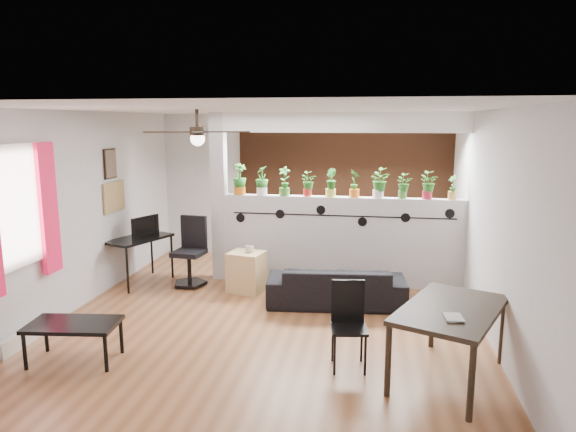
{
  "coord_description": "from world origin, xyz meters",
  "views": [
    {
      "loc": [
        1.25,
        -6.12,
        2.46
      ],
      "look_at": [
        0.13,
        0.6,
        1.2
      ],
      "focal_mm": 32.0,
      "sensor_mm": 36.0,
      "label": 1
    }
  ],
  "objects": [
    {
      "name": "room_shell",
      "position": [
        0.0,
        0.0,
        1.3
      ],
      "size": [
        6.3,
        7.1,
        2.9
      ],
      "color": "brown",
      "rests_on": "ground"
    },
    {
      "name": "partition_wall",
      "position": [
        0.8,
        1.5,
        0.68
      ],
      "size": [
        3.6,
        0.18,
        1.35
      ],
      "primitive_type": "cube",
      "color": "#BCBCC1",
      "rests_on": "ground"
    },
    {
      "name": "ceiling_header",
      "position": [
        0.8,
        1.5,
        2.45
      ],
      "size": [
        3.6,
        0.18,
        0.3
      ],
      "primitive_type": "cube",
      "color": "white",
      "rests_on": "room_shell"
    },
    {
      "name": "pier_column",
      "position": [
        -1.11,
        1.5,
        1.3
      ],
      "size": [
        0.22,
        0.2,
        2.6
      ],
      "primitive_type": "cube",
      "color": "#BCBCC1",
      "rests_on": "ground"
    },
    {
      "name": "brick_panel",
      "position": [
        0.8,
        2.97,
        1.3
      ],
      "size": [
        3.9,
        0.05,
        2.6
      ],
      "primitive_type": "cube",
      "color": "#AB5A31",
      "rests_on": "ground"
    },
    {
      "name": "vine_decal",
      "position": [
        0.8,
        1.4,
        1.08
      ],
      "size": [
        3.31,
        0.01,
        0.3
      ],
      "color": "black",
      "rests_on": "partition_wall"
    },
    {
      "name": "window_assembly",
      "position": [
        -2.56,
        -1.2,
        1.51
      ],
      "size": [
        0.09,
        1.3,
        1.55
      ],
      "color": "white",
      "rests_on": "room_shell"
    },
    {
      "name": "baseboard_heater",
      "position": [
        -2.54,
        -1.2,
        0.09
      ],
      "size": [
        0.08,
        1.0,
        0.18
      ],
      "primitive_type": "cube",
      "color": "silver",
      "rests_on": "ground"
    },
    {
      "name": "corkboard",
      "position": [
        -2.58,
        0.95,
        1.35
      ],
      "size": [
        0.03,
        0.6,
        0.45
      ],
      "primitive_type": "cube",
      "color": "#997B4A",
      "rests_on": "room_shell"
    },
    {
      "name": "framed_art",
      "position": [
        -2.58,
        0.9,
        1.85
      ],
      "size": [
        0.03,
        0.34,
        0.44
      ],
      "color": "#8C7259",
      "rests_on": "room_shell"
    },
    {
      "name": "ceiling_fan",
      "position": [
        -0.8,
        -0.3,
        2.31
      ],
      "size": [
        1.19,
        1.19,
        0.43
      ],
      "color": "black",
      "rests_on": "room_shell"
    },
    {
      "name": "potted_plant_0",
      "position": [
        -0.78,
        1.5,
        1.6
      ],
      "size": [
        0.32,
        0.31,
        0.48
      ],
      "color": "orange",
      "rests_on": "partition_wall"
    },
    {
      "name": "potted_plant_1",
      "position": [
        -0.43,
        1.5,
        1.58
      ],
      "size": [
        0.25,
        0.28,
        0.44
      ],
      "color": "white",
      "rests_on": "partition_wall"
    },
    {
      "name": "potted_plant_2",
      "position": [
        -0.08,
        1.5,
        1.58
      ],
      "size": [
        0.25,
        0.21,
        0.44
      ],
      "color": "#407E2D",
      "rests_on": "partition_wall"
    },
    {
      "name": "potted_plant_3",
      "position": [
        0.27,
        1.5,
        1.55
      ],
      "size": [
        0.22,
        0.21,
        0.37
      ],
      "color": "red",
      "rests_on": "partition_wall"
    },
    {
      "name": "potted_plant_4",
      "position": [
        0.62,
        1.5,
        1.57
      ],
      "size": [
        0.26,
        0.27,
        0.42
      ],
      "color": "#D5D34B",
      "rests_on": "partition_wall"
    },
    {
      "name": "potted_plant_5",
      "position": [
        0.98,
        1.5,
        1.57
      ],
      "size": [
        0.26,
        0.27,
        0.42
      ],
      "color": "orange",
      "rests_on": "partition_wall"
    },
    {
      "name": "potted_plant_6",
      "position": [
        1.33,
        1.5,
        1.58
      ],
      "size": [
        0.28,
        0.29,
        0.44
      ],
      "color": "white",
      "rests_on": "partition_wall"
    },
    {
      "name": "potted_plant_7",
      "position": [
        1.68,
        1.5,
        1.54
      ],
      "size": [
        0.22,
        0.22,
        0.36
      ],
      "color": "#428430",
      "rests_on": "partition_wall"
    },
    {
      "name": "potted_plant_8",
      "position": [
        2.03,
        1.5,
        1.56
      ],
      "size": [
        0.26,
        0.25,
        0.4
      ],
      "color": "#B81D34",
      "rests_on": "partition_wall"
    },
    {
      "name": "potted_plant_9",
      "position": [
        2.38,
        1.5,
        1.54
      ],
      "size": [
        0.21,
        0.22,
        0.36
      ],
      "color": "gold",
      "rests_on": "partition_wall"
    },
    {
      "name": "sofa",
      "position": [
        0.79,
        0.57,
        0.26
      ],
      "size": [
        1.82,
        0.86,
        0.52
      ],
      "primitive_type": "imported",
      "rotation": [
        0.0,
        0.0,
        3.24
      ],
      "color": "black",
      "rests_on": "ground"
    },
    {
      "name": "cube_shelf",
      "position": [
        -0.54,
        0.92,
        0.29
      ],
      "size": [
        0.56,
        0.52,
        0.59
      ],
      "primitive_type": "cube",
      "rotation": [
        0.0,
        0.0,
        -0.2
      ],
      "color": "tan",
      "rests_on": "ground"
    },
    {
      "name": "cup",
      "position": [
        -0.49,
        0.92,
        0.64
      ],
      "size": [
        0.14,
        0.14,
        0.1
      ],
      "primitive_type": "imported",
      "rotation": [
        0.0,
        0.0,
        0.11
      ],
      "color": "gray",
      "rests_on": "cube_shelf"
    },
    {
      "name": "computer_desk",
      "position": [
        -2.25,
        1.03,
        0.65
      ],
      "size": [
        0.85,
        1.12,
        0.72
      ],
      "color": "black",
      "rests_on": "ground"
    },
    {
      "name": "monitor",
      "position": [
        -2.25,
        1.18,
        0.8
      ],
      "size": [
        0.29,
        0.16,
        0.17
      ],
      "primitive_type": "imported",
      "rotation": [
        0.0,
        0.0,
        1.17
      ],
      "color": "black",
      "rests_on": "computer_desk"
    },
    {
      "name": "office_chair",
      "position": [
        -1.45,
        1.08,
        0.45
      ],
      "size": [
        0.54,
        0.54,
        1.03
      ],
      "color": "black",
      "rests_on": "ground"
    },
    {
      "name": "dining_table",
      "position": [
        2.01,
        -1.31,
        0.65
      ],
      "size": [
        1.28,
        1.54,
        0.73
      ],
      "color": "black",
      "rests_on": "ground"
    },
    {
      "name": "book",
      "position": [
        1.91,
        -1.61,
        0.74
      ],
      "size": [
        0.17,
        0.22,
        0.02
      ],
      "primitive_type": "imported",
      "rotation": [
        0.0,
        0.0,
        0.08
      ],
      "color": "gray",
      "rests_on": "dining_table"
    },
    {
      "name": "folding_chair",
      "position": [
        1.04,
        -1.17,
        0.52
      ],
      "size": [
        0.4,
        0.4,
        0.88
      ],
      "color": "black",
      "rests_on": "ground"
    },
    {
      "name": "coffee_table",
      "position": [
        -1.76,
        -1.57,
        0.38
      ],
      "size": [
        0.96,
        0.61,
        0.42
      ],
      "color": "black",
      "rests_on": "ground"
    }
  ]
}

